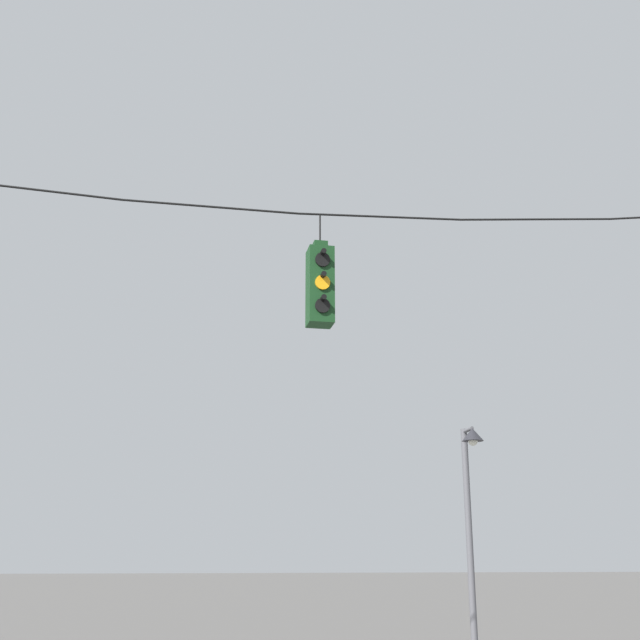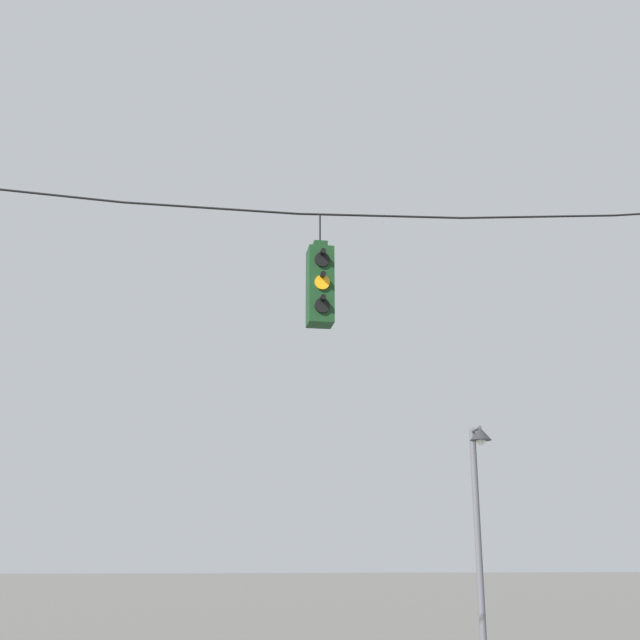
{
  "view_description": "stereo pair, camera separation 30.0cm",
  "coord_description": "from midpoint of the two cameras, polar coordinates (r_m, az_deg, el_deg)",
  "views": [
    {
      "loc": [
        -0.42,
        -10.51,
        1.7
      ],
      "look_at": [
        1.48,
        -0.5,
        4.75
      ],
      "focal_mm": 45.0,
      "sensor_mm": 36.0,
      "label": 1
    },
    {
      "loc": [
        -0.12,
        -10.56,
        1.7
      ],
      "look_at": [
        1.48,
        -0.5,
        4.75
      ],
      "focal_mm": 45.0,
      "sensor_mm": 36.0,
      "label": 2
    }
  ],
  "objects": [
    {
      "name": "traffic_light_near_left_pole",
      "position": [
        10.78,
        -0.8,
        2.47
      ],
      "size": [
        0.34,
        0.58,
        1.59
      ],
      "color": "#143819"
    },
    {
      "name": "street_lamp",
      "position": [
        15.05,
        10.1,
        -12.2
      ],
      "size": [
        0.39,
        0.68,
        4.05
      ],
      "color": "#515156",
      "rests_on": "ground_plane"
    },
    {
      "name": "span_wire",
      "position": [
        11.11,
        -8.41,
        8.93
      ],
      "size": [
        16.47,
        0.03,
        0.64
      ],
      "color": "black"
    }
  ]
}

